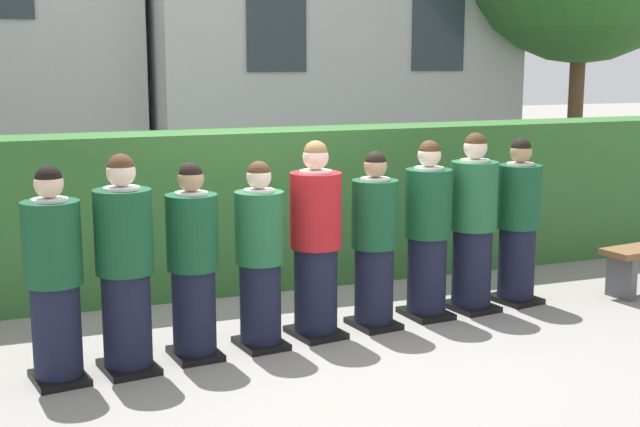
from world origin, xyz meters
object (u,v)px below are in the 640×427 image
(student_in_red_blazer, at_px, (316,244))
(student_front_row_6, at_px, (428,234))
(student_front_row_0, at_px, (54,281))
(student_front_row_8, at_px, (518,225))
(student_front_row_3, at_px, (260,260))
(student_front_row_7, at_px, (473,226))
(student_front_row_1, at_px, (125,269))
(student_front_row_2, at_px, (193,266))
(student_front_row_5, at_px, (374,245))

(student_in_red_blazer, relative_size, student_front_row_6, 1.03)
(student_front_row_0, relative_size, student_front_row_8, 1.00)
(student_front_row_3, xyz_separation_m, student_front_row_7, (2.15, 0.30, 0.07))
(student_front_row_1, height_order, student_front_row_2, student_front_row_1)
(student_front_row_2, xyz_separation_m, student_in_red_blazer, (1.08, 0.15, 0.06))
(student_front_row_0, bearing_deg, student_front_row_2, 8.15)
(student_in_red_blazer, xyz_separation_m, student_front_row_5, (0.56, 0.05, -0.06))
(student_front_row_1, xyz_separation_m, student_front_row_5, (2.17, 0.31, -0.05))
(student_front_row_1, bearing_deg, student_front_row_3, 8.26)
(student_in_red_blazer, distance_m, student_front_row_5, 0.57)
(student_front_row_3, relative_size, student_front_row_8, 0.96)
(student_in_red_blazer, bearing_deg, student_front_row_8, 6.79)
(student_front_row_1, distance_m, student_front_row_8, 3.81)
(student_front_row_6, bearing_deg, student_front_row_3, -171.33)
(student_front_row_1, xyz_separation_m, student_front_row_3, (1.09, 0.16, -0.06))
(student_front_row_3, relative_size, student_front_row_6, 0.95)
(student_front_row_1, relative_size, student_front_row_8, 1.04)
(student_in_red_blazer, bearing_deg, student_front_row_1, -170.76)
(student_front_row_7, bearing_deg, student_front_row_5, -172.14)
(student_front_row_0, bearing_deg, student_front_row_6, 7.86)
(student_front_row_0, distance_m, student_front_row_1, 0.51)
(student_in_red_blazer, distance_m, student_front_row_8, 2.18)
(student_front_row_0, xyz_separation_m, student_front_row_7, (3.75, 0.49, 0.04))
(student_front_row_3, bearing_deg, student_front_row_1, -171.74)
(student_front_row_3, xyz_separation_m, student_in_red_blazer, (0.52, 0.10, 0.07))
(student_front_row_1, distance_m, student_front_row_2, 0.55)
(student_in_red_blazer, height_order, student_front_row_7, student_in_red_blazer)
(student_front_row_6, height_order, student_front_row_7, student_front_row_7)
(student_in_red_blazer, height_order, student_front_row_5, student_in_red_blazer)
(student_front_row_0, xyz_separation_m, student_front_row_8, (4.28, 0.56, -0.00))
(student_in_red_blazer, distance_m, student_front_row_6, 1.14)
(student_front_row_1, distance_m, student_in_red_blazer, 1.63)
(student_in_red_blazer, xyz_separation_m, student_front_row_7, (1.63, 0.19, -0.00))
(student_front_row_0, distance_m, student_front_row_6, 3.28)
(student_front_row_0, bearing_deg, student_front_row_5, 7.37)
(student_front_row_6, xyz_separation_m, student_front_row_7, (0.50, 0.05, 0.02))
(student_front_row_1, relative_size, student_front_row_6, 1.02)
(student_front_row_3, distance_m, student_front_row_8, 2.71)
(student_front_row_7, distance_m, student_front_row_8, 0.54)
(student_front_row_0, xyz_separation_m, student_front_row_5, (2.68, 0.35, -0.02))
(student_front_row_1, relative_size, student_in_red_blazer, 0.99)
(student_front_row_1, bearing_deg, student_front_row_6, 8.50)
(student_front_row_5, distance_m, student_front_row_6, 0.58)
(student_front_row_1, xyz_separation_m, student_front_row_7, (3.24, 0.46, 0.01))
(student_front_row_3, relative_size, student_in_red_blazer, 0.92)
(student_front_row_2, xyz_separation_m, student_front_row_5, (1.64, 0.20, 0.00))
(student_front_row_1, height_order, student_front_row_6, student_front_row_1)
(student_front_row_2, distance_m, student_in_red_blazer, 1.09)
(student_front_row_2, relative_size, student_front_row_3, 1.01)
(student_front_row_1, distance_m, student_front_row_3, 1.10)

